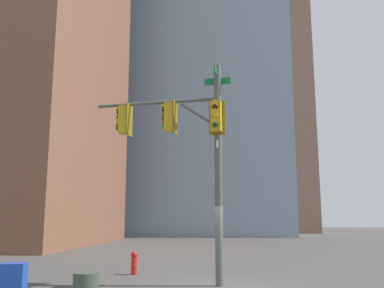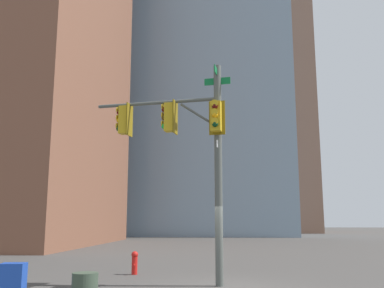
{
  "view_description": "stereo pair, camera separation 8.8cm",
  "coord_description": "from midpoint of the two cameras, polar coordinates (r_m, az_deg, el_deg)",
  "views": [
    {
      "loc": [
        13.83,
        0.17,
        2.09
      ],
      "look_at": [
        -0.3,
        -0.98,
        4.61
      ],
      "focal_mm": 39.63,
      "sensor_mm": 36.0,
      "label": 1
    },
    {
      "loc": [
        13.82,
        0.25,
        2.09
      ],
      "look_at": [
        -0.3,
        -0.98,
        4.61
      ],
      "focal_mm": 39.63,
      "sensor_mm": 36.0,
      "label": 2
    }
  ],
  "objects": [
    {
      "name": "ground_plane",
      "position": [
        13.99,
        4.31,
        -18.65
      ],
      "size": [
        200.0,
        200.0,
        0.0
      ],
      "primitive_type": "plane",
      "color": "#423F3D"
    },
    {
      "name": "signal_pole_assembly",
      "position": [
        14.38,
        -0.06,
        0.63
      ],
      "size": [
        1.38,
        4.81,
        7.32
      ],
      "rotation": [
        0.0,
        0.0,
        4.56
      ],
      "color": "#4C514C",
      "rests_on": "ground_plane"
    },
    {
      "name": "fire_hydrant",
      "position": [
        17.03,
        -7.58,
        -15.45
      ],
      "size": [
        0.34,
        0.26,
        0.87
      ],
      "color": "red",
      "rests_on": "ground_plane"
    },
    {
      "name": "newspaper_box",
      "position": [
        11.45,
        -22.86,
        -17.18
      ],
      "size": [
        0.52,
        0.62,
        1.05
      ],
      "primitive_type": "cube",
      "rotation": [
        0.0,
        0.0,
        0.16
      ],
      "color": "#193FA5",
      "rests_on": "ground_plane"
    },
    {
      "name": "building_glass_tower",
      "position": [
        70.7,
        -2.48,
        13.46
      ],
      "size": [
        27.98,
        33.6,
        60.63
      ],
      "primitive_type": "cube",
      "color": "#7A99B2",
      "rests_on": "ground_plane"
    },
    {
      "name": "building_brick_farside",
      "position": [
        77.26,
        7.99,
        7.81
      ],
      "size": [
        17.57,
        19.3,
        51.41
      ],
      "primitive_type": "cube",
      "color": "#845B47",
      "rests_on": "ground_plane"
    }
  ]
}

